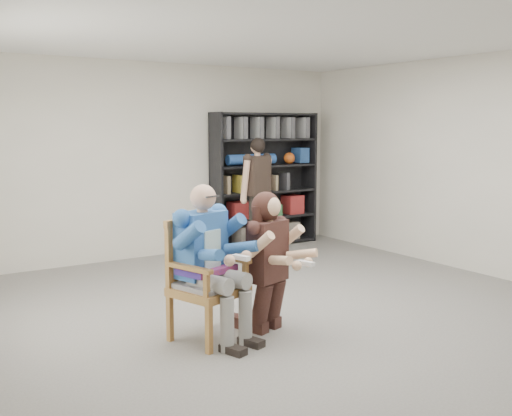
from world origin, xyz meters
TOP-DOWN VIEW (x-y plane):
  - room_shell at (0.00, 0.00)m, footprint 6.00×7.00m
  - floor at (0.00, 0.00)m, footprint 6.00×7.00m
  - armchair at (-1.10, -0.02)m, footprint 0.78×0.77m
  - seated_man at (-1.10, -0.02)m, footprint 0.84×0.99m
  - kneeling_woman at (-0.52, -0.14)m, footprint 0.78×0.99m
  - bookshelf at (1.70, 3.28)m, footprint 1.80×0.38m
  - standing_man at (1.18, 2.69)m, footprint 0.59×0.43m

SIDE VIEW (x-z plane):
  - floor at x=0.00m, z-range -0.01..0.01m
  - armchair at x=-1.10m, z-range 0.00..1.08m
  - kneeling_woman at x=-0.52m, z-range 0.00..1.29m
  - seated_man at x=-1.10m, z-range 0.00..1.41m
  - standing_man at x=1.18m, z-range 0.00..1.72m
  - bookshelf at x=1.70m, z-range 0.00..2.10m
  - room_shell at x=0.00m, z-range 0.00..2.80m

